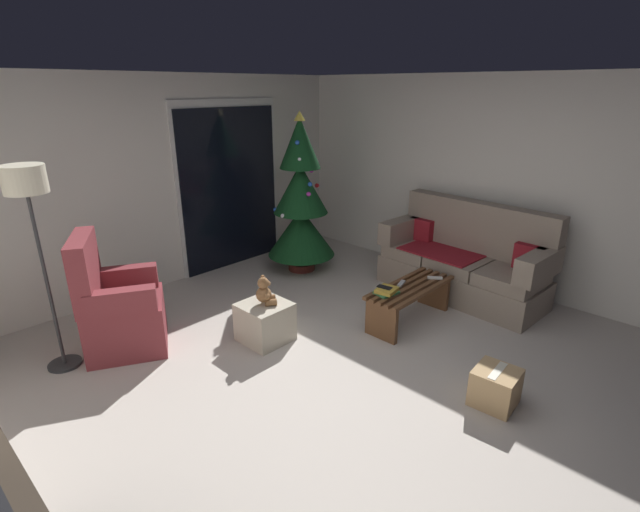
{
  "coord_description": "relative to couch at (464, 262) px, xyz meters",
  "views": [
    {
      "loc": [
        -2.55,
        -2.1,
        2.35
      ],
      "look_at": [
        0.4,
        0.7,
        0.85
      ],
      "focal_mm": 25.97,
      "sensor_mm": 36.0,
      "label": 1
    }
  ],
  "objects": [
    {
      "name": "ground_plane",
      "position": [
        -2.32,
        -0.17,
        -0.4
      ],
      "size": [
        7.0,
        7.0,
        0.0
      ],
      "primitive_type": "plane",
      "color": "#BCB2A8"
    },
    {
      "name": "patio_door_glass",
      "position": [
        -1.26,
        2.8,
        0.65
      ],
      "size": [
        1.5,
        0.02,
        2.1
      ],
      "primitive_type": "cube",
      "color": "black",
      "rests_on": "ground"
    },
    {
      "name": "couch",
      "position": [
        0.0,
        0.0,
        0.0
      ],
      "size": [
        0.9,
        1.98,
        1.08
      ],
      "color": "gray",
      "rests_on": "ground"
    },
    {
      "name": "armchair",
      "position": [
        -3.37,
        1.73,
        0.0
      ],
      "size": [
        0.93,
        0.93,
        1.13
      ],
      "color": "maroon",
      "rests_on": "ground"
    },
    {
      "name": "remote_silver",
      "position": [
        -1.09,
        0.15,
        0.02
      ],
      "size": [
        0.16,
        0.09,
        0.02
      ],
      "primitive_type": "cube",
      "rotation": [
        0.0,
        0.0,
        1.86
      ],
      "color": "#ADADB2",
      "rests_on": "coffee_table"
    },
    {
      "name": "cell_phone",
      "position": [
        -1.39,
        0.15,
        0.08
      ],
      "size": [
        0.09,
        0.15,
        0.01
      ],
      "primitive_type": "cube",
      "rotation": [
        0.0,
        0.0,
        0.15
      ],
      "color": "black",
      "rests_on": "book_stack"
    },
    {
      "name": "wall_right",
      "position": [
        0.54,
        -0.17,
        0.85
      ],
      "size": [
        0.12,
        6.0,
        2.5
      ],
      "primitive_type": "cube",
      "color": "silver",
      "rests_on": "ground"
    },
    {
      "name": "remote_white",
      "position": [
        -0.71,
        -0.03,
        0.02
      ],
      "size": [
        0.13,
        0.15,
        0.02
      ],
      "primitive_type": "cube",
      "rotation": [
        0.0,
        0.0,
        3.78
      ],
      "color": "silver",
      "rests_on": "coffee_table"
    },
    {
      "name": "coffee_table",
      "position": [
        -1.05,
        0.06,
        -0.13
      ],
      "size": [
        1.1,
        0.4,
        0.41
      ],
      "color": "brown",
      "rests_on": "ground"
    },
    {
      "name": "wall_back",
      "position": [
        -2.32,
        2.89,
        0.85
      ],
      "size": [
        5.72,
        0.12,
        2.5
      ],
      "primitive_type": "cube",
      "color": "silver",
      "rests_on": "ground"
    },
    {
      "name": "cardboard_box_taped_mid_floor",
      "position": [
        -1.74,
        -1.18,
        -0.25
      ],
      "size": [
        0.34,
        0.34,
        0.3
      ],
      "color": "tan",
      "rests_on": "ground"
    },
    {
      "name": "ottoman",
      "position": [
        -2.34,
        0.87,
        -0.21
      ],
      "size": [
        0.44,
        0.44,
        0.39
      ],
      "primitive_type": "cube",
      "color": "#B2A893",
      "rests_on": "ground"
    },
    {
      "name": "patio_door_frame",
      "position": [
        -1.26,
        2.82,
        0.7
      ],
      "size": [
        1.6,
        0.02,
        2.2
      ],
      "primitive_type": "cube",
      "color": "silver",
      "rests_on": "ground"
    },
    {
      "name": "book_stack",
      "position": [
        -1.38,
        0.12,
        0.04
      ],
      "size": [
        0.25,
        0.21,
        0.06
      ],
      "color": "#337042",
      "rests_on": "coffee_table"
    },
    {
      "name": "teddy_bear_chestnut",
      "position": [
        -2.33,
        0.86,
        0.11
      ],
      "size": [
        0.22,
        0.21,
        0.29
      ],
      "color": "brown",
      "rests_on": "ottoman"
    },
    {
      "name": "floor_lamp",
      "position": [
        -3.87,
        1.83,
        1.11
      ],
      "size": [
        0.32,
        0.32,
        1.78
      ],
      "color": "#2D2D30",
      "rests_on": "ground"
    },
    {
      "name": "christmas_tree",
      "position": [
        -0.79,
        1.94,
        0.51
      ],
      "size": [
        0.89,
        0.89,
        2.07
      ],
      "color": "#4C1E19",
      "rests_on": "ground"
    }
  ]
}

